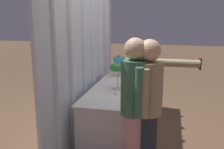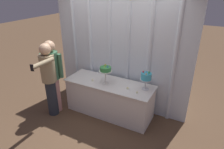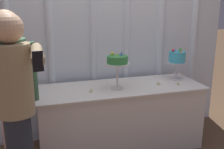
# 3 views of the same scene
# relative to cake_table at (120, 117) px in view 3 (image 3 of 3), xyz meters

# --- Properties ---
(draped_curtain) EXTENTS (3.11, 0.17, 2.88)m
(draped_curtain) POSITION_rel_cake_table_xyz_m (0.02, 0.43, 1.13)
(draped_curtain) COLOR silver
(draped_curtain) RESTS_ON ground_plane
(cake_table) EXTENTS (1.89, 0.68, 0.75)m
(cake_table) POSITION_rel_cake_table_xyz_m (0.00, 0.00, 0.00)
(cake_table) COLOR white
(cake_table) RESTS_ON ground_plane
(cake_display_nearleft) EXTENTS (0.28, 0.28, 0.41)m
(cake_display_nearleft) POSITION_rel_cake_table_xyz_m (-0.05, -0.05, 0.68)
(cake_display_nearleft) COLOR silver
(cake_display_nearleft) RESTS_ON cake_table
(cake_display_nearright) EXTENTS (0.23, 0.23, 0.39)m
(cake_display_nearright) POSITION_rel_cake_table_xyz_m (0.75, 0.09, 0.64)
(cake_display_nearright) COLOR silver
(cake_display_nearright) RESTS_ON cake_table
(tealight_far_left) EXTENTS (0.04, 0.04, 0.04)m
(tealight_far_left) POSITION_rel_cake_table_xyz_m (-0.36, -0.09, 0.38)
(tealight_far_left) COLOR beige
(tealight_far_left) RESTS_ON cake_table
(tealight_near_left) EXTENTS (0.05, 0.05, 0.04)m
(tealight_near_left) POSITION_rel_cake_table_xyz_m (0.44, -0.06, 0.39)
(tealight_near_left) COLOR beige
(tealight_near_left) RESTS_ON cake_table
(tealight_near_right) EXTENTS (0.04, 0.04, 0.03)m
(tealight_near_right) POSITION_rel_cake_table_xyz_m (0.67, -0.12, 0.38)
(tealight_near_right) COLOR beige
(tealight_near_right) RESTS_ON cake_table
(guest_man_pink_jacket) EXTENTS (0.43, 0.38, 1.62)m
(guest_man_pink_jacket) POSITION_rel_cake_table_xyz_m (-1.11, -0.46, 0.53)
(guest_man_pink_jacket) COLOR #D6938E
(guest_man_pink_jacket) RESTS_ON ground_plane
(guest_girl_blue_dress) EXTENTS (0.47, 0.70, 1.60)m
(guest_girl_blue_dress) POSITION_rel_cake_table_xyz_m (-1.08, -0.61, 0.53)
(guest_girl_blue_dress) COLOR #282D38
(guest_girl_blue_dress) RESTS_ON ground_plane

